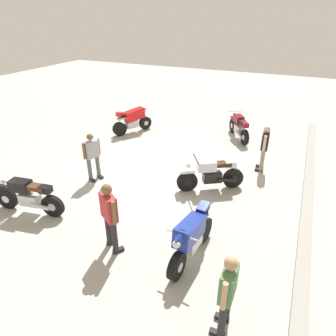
% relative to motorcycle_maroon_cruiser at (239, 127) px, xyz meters
% --- Properties ---
extents(ground_plane, '(40.00, 40.00, 0.00)m').
position_rel_motorcycle_maroon_cruiser_xyz_m(ground_plane, '(3.97, -1.66, -0.52)').
color(ground_plane, '#ADAAA3').
extents(curb_edge, '(14.00, 0.30, 0.15)m').
position_rel_motorcycle_maroon_cruiser_xyz_m(curb_edge, '(3.97, 2.94, -0.45)').
color(curb_edge, gray).
rests_on(curb_edge, ground).
extents(motorcycle_maroon_cruiser, '(1.82, 1.23, 1.09)m').
position_rel_motorcycle_maroon_cruiser_xyz_m(motorcycle_maroon_cruiser, '(0.00, 0.00, 0.00)').
color(motorcycle_maroon_cruiser, black).
rests_on(motorcycle_maroon_cruiser, ground).
extents(motorcycle_red_sportbike, '(1.81, 1.11, 1.14)m').
position_rel_motorcycle_maroon_cruiser_xyz_m(motorcycle_red_sportbike, '(1.22, -4.53, 0.07)').
color(motorcycle_red_sportbike, black).
rests_on(motorcycle_red_sportbike, ground).
extents(motorcycle_silver_cruiser, '(1.23, 1.82, 1.09)m').
position_rel_motorcycle_maroon_cruiser_xyz_m(motorcycle_silver_cruiser, '(4.54, 0.15, 0.00)').
color(motorcycle_silver_cruiser, black).
rests_on(motorcycle_silver_cruiser, ground).
extents(motorcycle_black_cruiser, '(0.70, 2.08, 1.09)m').
position_rel_motorcycle_maroon_cruiser_xyz_m(motorcycle_black_cruiser, '(7.73, -3.97, 0.00)').
color(motorcycle_black_cruiser, black).
rests_on(motorcycle_black_cruiser, ground).
extents(motorcycle_blue_sportbike, '(1.96, 0.70, 1.14)m').
position_rel_motorcycle_maroon_cruiser_xyz_m(motorcycle_blue_sportbike, '(7.52, 0.61, 0.07)').
color(motorcycle_blue_sportbike, black).
rests_on(motorcycle_blue_sportbike, ground).
extents(person_in_gray_shirt, '(0.61, 0.43, 1.58)m').
position_rel_motorcycle_maroon_cruiser_xyz_m(person_in_gray_shirt, '(5.48, -3.50, 0.37)').
color(person_in_gray_shirt, '#59595B').
rests_on(person_in_gray_shirt, ground).
extents(person_in_black_shirt, '(0.63, 0.33, 1.60)m').
position_rel_motorcycle_maroon_cruiser_xyz_m(person_in_black_shirt, '(2.56, 1.38, 0.38)').
color(person_in_black_shirt, gray).
rests_on(person_in_black_shirt, ground).
extents(person_in_red_shirt, '(0.50, 0.61, 1.73)m').
position_rel_motorcycle_maroon_cruiser_xyz_m(person_in_red_shirt, '(8.01, -1.13, 0.48)').
color(person_in_red_shirt, '#262628').
rests_on(person_in_red_shirt, ground).
extents(person_in_green_shirt, '(0.64, 0.30, 1.64)m').
position_rel_motorcycle_maroon_cruiser_xyz_m(person_in_green_shirt, '(8.91, 1.73, 0.41)').
color(person_in_green_shirt, '#262628').
rests_on(person_in_green_shirt, ground).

